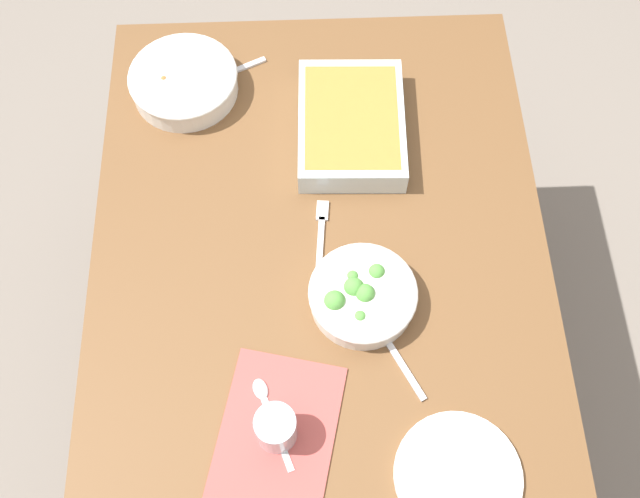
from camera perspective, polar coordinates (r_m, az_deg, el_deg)
ground_plane at (r=2.16m, az=-0.00°, el=-8.85°), size 6.00×6.00×0.00m
dining_table at (r=1.55m, az=-0.00°, el=-1.49°), size 1.20×0.90×0.74m
placemat at (r=1.35m, az=-3.28°, el=-13.88°), size 0.32×0.26×0.00m
stew_bowl at (r=1.68m, az=-10.33°, el=12.45°), size 0.24×0.24×0.06m
broccoli_bowl at (r=1.40m, az=3.23°, el=-3.56°), size 0.20×0.20×0.07m
baking_dish at (r=1.59m, az=2.39°, el=9.51°), size 0.31×0.23×0.06m
drink_cup at (r=1.31m, az=-3.37°, el=-13.52°), size 0.07×0.07×0.08m
side_plate at (r=1.35m, az=10.47°, el=-16.63°), size 0.22×0.22×0.01m
spoon_by_stew at (r=1.72m, az=-7.71°, el=12.90°), size 0.09×0.17×0.01m
spoon_by_broccoli at (r=1.39m, az=5.44°, el=-7.45°), size 0.16×0.10×0.01m
spoon_spare at (r=1.36m, az=-3.94°, el=-12.20°), size 0.17×0.08×0.01m
fork_on_table at (r=1.48m, az=0.07°, el=1.18°), size 0.18×0.03×0.01m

